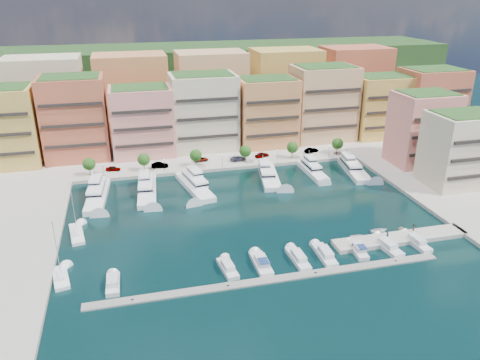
% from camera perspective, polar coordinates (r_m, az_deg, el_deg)
% --- Properties ---
extents(ground, '(400.00, 400.00, 0.00)m').
position_cam_1_polar(ground, '(119.74, 0.98, -3.99)').
color(ground, black).
rests_on(ground, ground).
extents(north_quay, '(220.00, 64.00, 2.00)m').
position_cam_1_polar(north_quay, '(176.10, -4.25, 4.77)').
color(north_quay, '#9E998E').
rests_on(north_quay, ground).
extents(east_quay, '(34.00, 76.00, 2.00)m').
position_cam_1_polar(east_quay, '(141.64, 26.95, -2.25)').
color(east_quay, '#9E998E').
rests_on(east_quay, ground).
extents(hillside, '(240.00, 40.00, 58.00)m').
position_cam_1_polar(hillside, '(221.81, -6.45, 8.41)').
color(hillside, '#1F3D19').
rests_on(hillside, ground).
extents(south_pontoon, '(72.00, 2.20, 0.35)m').
position_cam_1_polar(south_pontoon, '(94.18, 4.00, -12.10)').
color(south_pontoon, gray).
rests_on(south_pontoon, ground).
extents(finger_pier, '(32.00, 5.00, 2.00)m').
position_cam_1_polar(finger_pier, '(113.35, 18.93, -6.95)').
color(finger_pier, '#9E998E').
rests_on(finger_pier, ground).
extents(apartment_0, '(22.00, 16.50, 24.80)m').
position_cam_1_polar(apartment_0, '(163.08, -27.18, 5.76)').
color(apartment_0, '#DCAD50').
rests_on(apartment_0, north_quay).
extents(apartment_1, '(20.00, 16.50, 26.80)m').
position_cam_1_polar(apartment_1, '(161.08, -19.47, 7.16)').
color(apartment_1, '#C85942').
rests_on(apartment_1, north_quay).
extents(apartment_2, '(20.00, 15.50, 22.80)m').
position_cam_1_polar(apartment_2, '(158.93, -11.85, 7.03)').
color(apartment_2, '#E79081').
rests_on(apartment_2, north_quay).
extents(apartment_3, '(22.00, 16.50, 25.80)m').
position_cam_1_polar(apartment_3, '(162.50, -4.46, 8.32)').
color(apartment_3, beige).
rests_on(apartment_3, north_quay).
extents(apartment_4, '(20.00, 15.50, 23.80)m').
position_cam_1_polar(apartment_4, '(165.82, 3.25, 8.28)').
color(apartment_4, '#E08554').
rests_on(apartment_4, north_quay).
extents(apartment_5, '(22.00, 16.50, 26.80)m').
position_cam_1_polar(apartment_5, '(174.91, 10.06, 9.23)').
color(apartment_5, tan).
rests_on(apartment_5, north_quay).
extents(apartment_6, '(20.00, 15.50, 22.80)m').
position_cam_1_polar(apartment_6, '(183.57, 16.65, 8.62)').
color(apartment_6, '#DCAD50').
rests_on(apartment_6, north_quay).
extents(apartment_7, '(22.00, 16.50, 24.80)m').
position_cam_1_polar(apartment_7, '(192.59, 22.19, 8.83)').
color(apartment_7, '#C85942').
rests_on(apartment_7, north_quay).
extents(apartment_east_a, '(18.00, 14.50, 22.80)m').
position_cam_1_polar(apartment_east_a, '(158.20, 21.37, 5.88)').
color(apartment_east_a, '#E79081').
rests_on(apartment_east_a, east_quay).
extents(apartment_east_b, '(18.00, 14.50, 20.80)m').
position_cam_1_polar(apartment_east_b, '(144.88, 25.26, 3.41)').
color(apartment_east_b, beige).
rests_on(apartment_east_b, east_quay).
extents(backblock_0, '(26.00, 18.00, 30.00)m').
position_cam_1_polar(backblock_0, '(183.35, -22.49, 9.03)').
color(backblock_0, beige).
rests_on(backblock_0, north_quay).
extents(backblock_1, '(26.00, 18.00, 30.00)m').
position_cam_1_polar(backblock_1, '(181.38, -13.00, 10.02)').
color(backblock_1, '#E08554').
rests_on(backblock_1, north_quay).
extents(backblock_2, '(26.00, 18.00, 30.00)m').
position_cam_1_polar(backblock_2, '(184.33, -3.50, 10.74)').
color(backblock_2, tan).
rests_on(backblock_2, north_quay).
extents(backblock_3, '(26.00, 18.00, 30.00)m').
position_cam_1_polar(backblock_3, '(191.99, 5.49, 11.15)').
color(backblock_3, '#DCAD50').
rests_on(backblock_3, north_quay).
extents(backblock_4, '(26.00, 18.00, 30.00)m').
position_cam_1_polar(backblock_4, '(203.82, 13.64, 11.29)').
color(backblock_4, '#C85942').
rests_on(backblock_4, north_quay).
extents(tree_0, '(3.80, 3.80, 5.65)m').
position_cam_1_polar(tree_0, '(145.83, -17.94, 1.87)').
color(tree_0, '#473323').
rests_on(tree_0, north_quay).
extents(tree_1, '(3.80, 3.80, 5.65)m').
position_cam_1_polar(tree_1, '(145.39, -11.66, 2.46)').
color(tree_1, '#473323').
rests_on(tree_1, north_quay).
extents(tree_2, '(3.80, 3.80, 5.65)m').
position_cam_1_polar(tree_2, '(146.71, -5.42, 3.02)').
color(tree_2, '#473323').
rests_on(tree_2, north_quay).
extents(tree_3, '(3.80, 3.80, 5.65)m').
position_cam_1_polar(tree_3, '(149.73, 0.64, 3.53)').
color(tree_3, '#473323').
rests_on(tree_3, north_quay).
extents(tree_4, '(3.80, 3.80, 5.65)m').
position_cam_1_polar(tree_4, '(154.36, 6.41, 3.97)').
color(tree_4, '#473323').
rests_on(tree_4, north_quay).
extents(tree_5, '(3.80, 3.80, 5.65)m').
position_cam_1_polar(tree_5, '(160.46, 11.80, 4.35)').
color(tree_5, '#473323').
rests_on(tree_5, north_quay).
extents(lamppost_0, '(0.30, 0.30, 4.20)m').
position_cam_1_polar(lamppost_0, '(143.70, -16.35, 1.36)').
color(lamppost_0, black).
rests_on(lamppost_0, north_quay).
extents(lamppost_1, '(0.30, 0.30, 4.20)m').
position_cam_1_polar(lamppost_1, '(143.83, -9.20, 2.03)').
color(lamppost_1, black).
rests_on(lamppost_1, north_quay).
extents(lamppost_2, '(0.30, 0.30, 4.20)m').
position_cam_1_polar(lamppost_2, '(146.19, -2.17, 2.65)').
color(lamppost_2, black).
rests_on(lamppost_2, north_quay).
extents(lamppost_3, '(0.30, 0.30, 4.20)m').
position_cam_1_polar(lamppost_3, '(150.68, 4.55, 3.21)').
color(lamppost_3, black).
rests_on(lamppost_3, north_quay).
extents(lamppost_4, '(0.30, 0.30, 4.20)m').
position_cam_1_polar(lamppost_4, '(157.12, 10.81, 3.69)').
color(lamppost_4, black).
rests_on(lamppost_4, north_quay).
extents(yacht_0, '(6.68, 22.06, 7.30)m').
position_cam_1_polar(yacht_0, '(133.49, -16.99, -1.56)').
color(yacht_0, white).
rests_on(yacht_0, ground).
extents(yacht_1, '(6.47, 21.93, 7.30)m').
position_cam_1_polar(yacht_1, '(133.24, -11.28, -1.08)').
color(yacht_1, white).
rests_on(yacht_1, ground).
extents(yacht_2, '(8.77, 22.09, 7.30)m').
position_cam_1_polar(yacht_2, '(134.30, -5.62, -0.49)').
color(yacht_2, white).
rests_on(yacht_2, ground).
extents(yacht_4, '(8.24, 19.43, 7.30)m').
position_cam_1_polar(yacht_4, '(140.15, 3.52, 0.53)').
color(yacht_4, white).
rests_on(yacht_4, ground).
extents(yacht_5, '(4.14, 16.48, 7.30)m').
position_cam_1_polar(yacht_5, '(145.85, 8.80, 1.25)').
color(yacht_5, white).
rests_on(yacht_5, ground).
extents(yacht_6, '(7.89, 20.37, 7.30)m').
position_cam_1_polar(yacht_6, '(149.85, 13.60, 1.45)').
color(yacht_6, white).
rests_on(yacht_6, ground).
extents(cruiser_0, '(2.65, 7.16, 2.55)m').
position_cam_1_polar(cruiser_0, '(95.08, -15.23, -12.17)').
color(cruiser_0, silver).
rests_on(cruiser_0, ground).
extents(cruiser_3, '(3.28, 7.92, 2.55)m').
position_cam_1_polar(cruiser_3, '(96.47, -1.51, -10.73)').
color(cruiser_3, silver).
rests_on(cruiser_3, ground).
extents(cruiser_4, '(2.84, 8.82, 2.66)m').
position_cam_1_polar(cruiser_4, '(97.94, 2.62, -10.17)').
color(cruiser_4, silver).
rests_on(cruiser_4, ground).
extents(cruiser_5, '(2.82, 9.08, 2.55)m').
position_cam_1_polar(cruiser_5, '(100.27, 7.09, -9.50)').
color(cruiser_5, silver).
rests_on(cruiser_5, ground).
extents(cruiser_6, '(3.02, 9.20, 2.55)m').
position_cam_1_polar(cruiser_6, '(102.38, 10.30, -8.99)').
color(cruiser_6, silver).
rests_on(cruiser_6, ground).
extents(cruiser_7, '(3.05, 7.56, 2.66)m').
position_cam_1_polar(cruiser_7, '(105.52, 14.20, -8.31)').
color(cruiser_7, silver).
rests_on(cruiser_7, ground).
extents(cruiser_8, '(3.94, 9.28, 2.55)m').
position_cam_1_polar(cruiser_8, '(108.73, 17.45, -7.73)').
color(cruiser_8, silver).
rests_on(cruiser_8, ground).
extents(cruiser_9, '(3.10, 8.92, 2.55)m').
position_cam_1_polar(cruiser_9, '(112.44, 20.64, -7.13)').
color(cruiser_9, silver).
rests_on(cruiser_9, ground).
extents(sailboat_0, '(4.25, 8.63, 13.20)m').
position_cam_1_polar(sailboat_0, '(100.36, -21.00, -11.13)').
color(sailboat_0, white).
rests_on(sailboat_0, ground).
extents(sailboat_1, '(4.29, 10.44, 13.20)m').
position_cam_1_polar(sailboat_1, '(115.40, -19.27, -6.28)').
color(sailboat_1, white).
rests_on(sailboat_1, ground).
extents(tender_0, '(4.17, 3.18, 0.81)m').
position_cam_1_polar(tender_0, '(111.17, 14.27, -6.74)').
color(tender_0, white).
rests_on(tender_0, ground).
extents(tender_3, '(1.80, 1.59, 0.88)m').
position_cam_1_polar(tender_3, '(117.88, 19.00, -5.54)').
color(tender_3, beige).
rests_on(tender_3, ground).
extents(tender_2, '(4.70, 3.61, 0.90)m').
position_cam_1_polar(tender_2, '(114.98, 16.63, -5.95)').
color(tender_2, white).
rests_on(tender_2, ground).
extents(car_0, '(4.65, 2.57, 1.50)m').
position_cam_1_polar(car_0, '(148.76, -15.20, 1.35)').
color(car_0, gray).
rests_on(car_0, north_quay).
extents(car_1, '(5.41, 2.52, 1.71)m').
position_cam_1_polar(car_1, '(148.22, -9.76, 1.80)').
color(car_1, gray).
rests_on(car_1, north_quay).
extents(car_2, '(5.15, 2.83, 1.37)m').
position_cam_1_polar(car_2, '(152.15, -4.80, 2.54)').
color(car_2, gray).
rests_on(car_2, north_quay).
extents(car_3, '(5.79, 3.06, 1.60)m').
position_cam_1_polar(car_3, '(152.19, -0.21, 2.67)').
color(car_3, gray).
rests_on(car_3, north_quay).
extents(car_4, '(5.34, 3.63, 1.69)m').
position_cam_1_polar(car_4, '(155.42, 2.70, 3.09)').
color(car_4, gray).
rests_on(car_4, north_quay).
extents(car_5, '(5.33, 3.13, 1.66)m').
position_cam_1_polar(car_5, '(161.48, 8.69, 3.60)').
color(car_5, gray).
rests_on(car_5, north_quay).
extents(person_0, '(0.64, 0.76, 1.76)m').
position_cam_1_polar(person_0, '(110.88, 17.54, -6.34)').
color(person_0, navy).
rests_on(person_0, finger_pier).
extents(person_1, '(1.00, 0.86, 1.75)m').
position_cam_1_polar(person_1, '(115.93, 20.35, -5.42)').
color(person_1, '#503B30').
rests_on(person_1, finger_pier).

